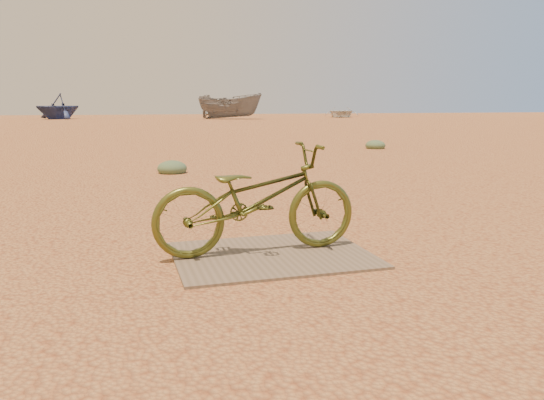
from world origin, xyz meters
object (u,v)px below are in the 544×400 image
object	(u,v)px
boat_mid_right	(230,106)
boat_far_right	(341,112)
plywood_board	(272,255)
bicycle	(257,199)
boat_far_left	(58,106)

from	to	relation	value
boat_mid_right	boat_far_right	world-z (taller)	boat_mid_right
plywood_board	bicycle	size ratio (longest dim) A/B	0.93
bicycle	boat_far_right	distance (m)	46.40
boat_far_left	boat_far_right	xyz separation A→B (m)	(24.82, -0.91, -0.59)
boat_far_right	boat_far_left	bearing A→B (deg)	-154.46
bicycle	boat_far_right	size ratio (longest dim) A/B	0.39
plywood_board	boat_far_left	size ratio (longest dim) A/B	0.41
boat_far_left	boat_far_right	world-z (taller)	boat_far_left
boat_far_left	boat_mid_right	xyz separation A→B (m)	(13.61, -3.80, -0.01)
bicycle	boat_far_left	size ratio (longest dim) A/B	0.44
bicycle	boat_far_left	xyz separation A→B (m)	(-5.54, 43.12, 0.57)
plywood_board	boat_far_left	bearing A→B (deg)	97.45
boat_far_right	boat_mid_right	bearing A→B (deg)	-137.91
plywood_board	boat_mid_right	bearing A→B (deg)	78.59
bicycle	boat_far_left	bearing A→B (deg)	5.72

